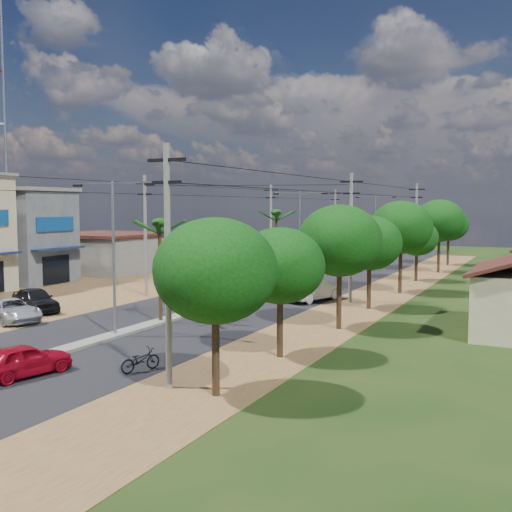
% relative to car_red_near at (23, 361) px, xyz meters
% --- Properties ---
extents(ground, '(160.00, 160.00, 0.00)m').
position_rel_car_red_near_xyz_m(ground, '(-1.50, 7.36, -0.66)').
color(ground, black).
rests_on(ground, ground).
extents(road, '(12.00, 110.00, 0.04)m').
position_rel_car_red_near_xyz_m(road, '(-1.50, 22.36, -0.64)').
color(road, black).
rests_on(road, ground).
extents(median, '(1.00, 90.00, 0.18)m').
position_rel_car_red_near_xyz_m(median, '(-1.50, 25.36, -0.57)').
color(median, '#605E56').
rests_on(median, ground).
extents(dirt_lot_west, '(18.00, 46.00, 0.04)m').
position_rel_car_red_near_xyz_m(dirt_lot_west, '(-16.50, 15.36, -0.64)').
color(dirt_lot_west, brown).
rests_on(dirt_lot_west, ground).
extents(dirt_shoulder_east, '(5.00, 90.00, 0.03)m').
position_rel_car_red_near_xyz_m(dirt_shoulder_east, '(7.00, 22.36, -0.64)').
color(dirt_shoulder_east, brown).
rests_on(dirt_shoulder_east, ground).
extents(shophouse_grey, '(9.00, 6.40, 8.30)m').
position_rel_car_red_near_xyz_m(shophouse_grey, '(-23.48, 21.36, 3.50)').
color(shophouse_grey, '#474B4F').
rests_on(shophouse_grey, ground).
extents(low_shed, '(10.40, 10.40, 3.95)m').
position_rel_car_red_near_xyz_m(low_shed, '(-22.50, 31.36, 1.31)').
color(low_shed, '#605E56').
rests_on(low_shed, ground).
extents(tree_east_a, '(4.40, 4.40, 6.37)m').
position_rel_car_red_near_xyz_m(tree_east_a, '(8.00, 1.36, 3.83)').
color(tree_east_a, black).
rests_on(tree_east_a, ground).
extents(tree_east_b, '(4.00, 4.00, 5.83)m').
position_rel_car_red_near_xyz_m(tree_east_b, '(7.80, 7.36, 3.45)').
color(tree_east_b, black).
rests_on(tree_east_b, ground).
extents(tree_east_c, '(4.60, 4.60, 6.83)m').
position_rel_car_red_near_xyz_m(tree_east_c, '(8.20, 14.36, 4.20)').
color(tree_east_c, black).
rests_on(tree_east_c, ground).
extents(tree_east_d, '(4.20, 4.20, 6.13)m').
position_rel_car_red_near_xyz_m(tree_east_d, '(7.90, 21.36, 3.68)').
color(tree_east_d, black).
rests_on(tree_east_d, ground).
extents(tree_east_e, '(4.80, 4.80, 7.14)m').
position_rel_car_red_near_xyz_m(tree_east_e, '(8.10, 29.36, 4.43)').
color(tree_east_e, black).
rests_on(tree_east_e, ground).
extents(tree_east_f, '(3.80, 3.80, 5.52)m').
position_rel_car_red_near_xyz_m(tree_east_f, '(7.70, 37.36, 3.23)').
color(tree_east_f, black).
rests_on(tree_east_f, ground).
extents(tree_east_g, '(5.00, 5.00, 7.38)m').
position_rel_car_red_near_xyz_m(tree_east_g, '(8.30, 45.36, 4.58)').
color(tree_east_g, black).
rests_on(tree_east_g, ground).
extents(tree_east_h, '(4.40, 4.40, 6.52)m').
position_rel_car_red_near_xyz_m(tree_east_h, '(8.00, 53.36, 3.98)').
color(tree_east_h, black).
rests_on(tree_east_h, ground).
extents(palm_median_near, '(2.00, 2.00, 6.15)m').
position_rel_car_red_near_xyz_m(palm_median_near, '(-1.50, 11.36, 4.88)').
color(palm_median_near, black).
rests_on(palm_median_near, ground).
extents(palm_median_mid, '(2.00, 2.00, 6.55)m').
position_rel_car_red_near_xyz_m(palm_median_mid, '(-1.50, 27.36, 5.24)').
color(palm_median_mid, black).
rests_on(palm_median_mid, ground).
extents(palm_median_far, '(2.00, 2.00, 5.85)m').
position_rel_car_red_near_xyz_m(palm_median_far, '(-1.50, 43.36, 4.60)').
color(palm_median_far, black).
rests_on(palm_median_far, ground).
extents(streetlight_near, '(5.10, 0.18, 8.00)m').
position_rel_car_red_near_xyz_m(streetlight_near, '(-1.50, 7.36, 4.13)').
color(streetlight_near, gray).
rests_on(streetlight_near, ground).
extents(streetlight_mid, '(5.10, 0.18, 8.00)m').
position_rel_car_red_near_xyz_m(streetlight_mid, '(-1.50, 32.36, 4.13)').
color(streetlight_mid, gray).
rests_on(streetlight_mid, ground).
extents(streetlight_far, '(5.10, 0.18, 8.00)m').
position_rel_car_red_near_xyz_m(streetlight_far, '(-1.50, 57.36, 4.13)').
color(streetlight_far, gray).
rests_on(streetlight_far, ground).
extents(utility_pole_w_b, '(1.60, 0.24, 9.00)m').
position_rel_car_red_near_xyz_m(utility_pole_w_b, '(-8.50, 19.36, 4.10)').
color(utility_pole_w_b, '#605E56').
rests_on(utility_pole_w_b, ground).
extents(utility_pole_w_c, '(1.60, 0.24, 9.00)m').
position_rel_car_red_near_xyz_m(utility_pole_w_c, '(-8.50, 41.36, 4.10)').
color(utility_pole_w_c, '#605E56').
rests_on(utility_pole_w_c, ground).
extents(utility_pole_w_d, '(1.60, 0.24, 9.00)m').
position_rel_car_red_near_xyz_m(utility_pole_w_d, '(-8.50, 62.36, 4.10)').
color(utility_pole_w_d, '#605E56').
rests_on(utility_pole_w_d, ground).
extents(utility_pole_e_a, '(1.60, 0.24, 9.00)m').
position_rel_car_red_near_xyz_m(utility_pole_e_a, '(6.00, 1.36, 4.10)').
color(utility_pole_e_a, '#605E56').
rests_on(utility_pole_e_a, ground).
extents(utility_pole_e_b, '(1.60, 0.24, 9.00)m').
position_rel_car_red_near_xyz_m(utility_pole_e_b, '(6.00, 23.36, 4.10)').
color(utility_pole_e_b, '#605E56').
rests_on(utility_pole_e_b, ground).
extents(utility_pole_e_c, '(1.60, 0.24, 9.00)m').
position_rel_car_red_near_xyz_m(utility_pole_e_c, '(6.00, 45.36, 4.10)').
color(utility_pole_e_c, '#605E56').
rests_on(utility_pole_e_c, ground).
extents(car_red_near, '(2.32, 4.11, 1.32)m').
position_rel_car_red_near_xyz_m(car_red_near, '(0.00, 0.00, 0.00)').
color(car_red_near, maroon).
rests_on(car_red_near, ground).
extents(car_silver_mid, '(3.03, 5.22, 1.63)m').
position_rel_car_red_near_xyz_m(car_silver_mid, '(3.50, 22.76, 0.15)').
color(car_silver_mid, '#A4A7AD').
rests_on(car_silver_mid, ground).
extents(car_white_far, '(3.32, 5.18, 1.40)m').
position_rel_car_red_near_xyz_m(car_white_far, '(-3.23, 31.51, 0.04)').
color(car_white_far, silver).
rests_on(car_white_far, ground).
extents(car_parked_silver, '(5.18, 3.46, 1.32)m').
position_rel_car_red_near_xyz_m(car_parked_silver, '(-9.59, 7.79, 0.00)').
color(car_parked_silver, '#A4A7AD').
rests_on(car_parked_silver, ground).
extents(car_parked_dark, '(4.86, 3.44, 1.54)m').
position_rel_car_red_near_xyz_m(car_parked_dark, '(-10.73, 10.77, 0.11)').
color(car_parked_dark, black).
rests_on(car_parked_dark, ground).
extents(moto_rider_east, '(1.23, 1.89, 0.94)m').
position_rel_car_red_near_xyz_m(moto_rider_east, '(3.70, 2.64, -0.19)').
color(moto_rider_east, black).
rests_on(moto_rider_east, ground).
extents(moto_rider_west_a, '(1.24, 1.89, 0.94)m').
position_rel_car_red_near_xyz_m(moto_rider_west_a, '(-2.70, 29.15, -0.19)').
color(moto_rider_west_a, black).
rests_on(moto_rider_west_a, ground).
extents(moto_rider_west_b, '(0.75, 1.84, 1.08)m').
position_rel_car_red_near_xyz_m(moto_rider_west_b, '(-3.94, 38.56, -0.12)').
color(moto_rider_west_b, black).
rests_on(moto_rider_west_b, ground).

